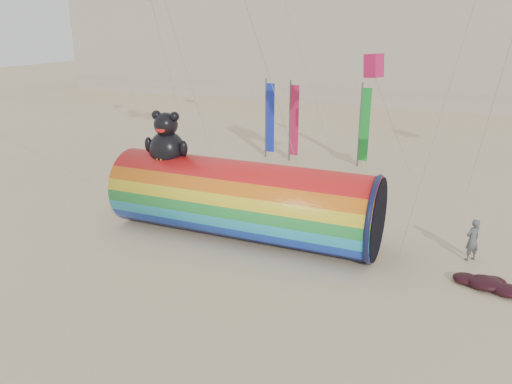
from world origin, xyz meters
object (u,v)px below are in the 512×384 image
at_px(kite_handler, 472,240).
at_px(fabric_bundle, 491,284).
at_px(hotel_building, 307,7).
at_px(windsock_assembly, 242,198).

relative_size(kite_handler, fabric_bundle, 0.64).
relative_size(hotel_building, fabric_bundle, 23.06).
height_order(windsock_assembly, fabric_bundle, windsock_assembly).
bearing_deg(kite_handler, fabric_bundle, 64.63).
distance_m(hotel_building, kite_handler, 47.76).
xyz_separation_m(windsock_assembly, kite_handler, (8.92, 1.39, -0.88)).
bearing_deg(kite_handler, windsock_assembly, -35.64).
bearing_deg(fabric_bundle, windsock_assembly, 175.99).
bearing_deg(kite_handler, hotel_building, -108.71).
distance_m(windsock_assembly, kite_handler, 9.07).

